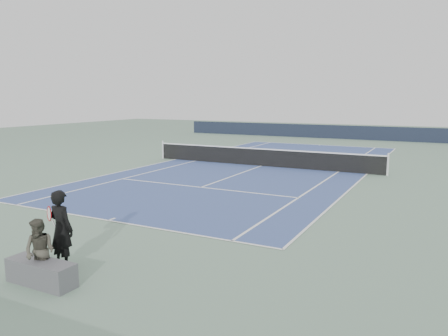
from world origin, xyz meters
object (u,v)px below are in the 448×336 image
at_px(tennis_player, 61,229).
at_px(tennis_ball, 58,275).
at_px(tennis_net, 261,157).
at_px(spectator_bench, 41,261).

relative_size(tennis_player, tennis_ball, 27.45).
distance_m(tennis_net, tennis_ball, 15.62).
distance_m(tennis_ball, spectator_bench, 0.61).
bearing_deg(tennis_player, tennis_ball, -57.06).
bearing_deg(tennis_net, spectator_bench, -83.07).
bearing_deg(tennis_ball, tennis_player, 122.94).
relative_size(tennis_net, tennis_ball, 206.29).
bearing_deg(spectator_bench, tennis_player, 109.68).
height_order(tennis_player, spectator_bench, tennis_player).
bearing_deg(tennis_player, spectator_bench, -70.32).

